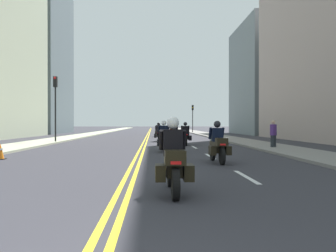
% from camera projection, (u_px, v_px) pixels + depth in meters
% --- Properties ---
extents(ground_plane, '(264.00, 264.00, 0.00)m').
position_uv_depth(ground_plane, '(148.00, 134.00, 49.29)').
color(ground_plane, '#302F36').
extents(sidewalk_left, '(2.83, 144.00, 0.12)m').
position_uv_depth(sidewalk_left, '(94.00, 134.00, 48.94)').
color(sidewalk_left, '#A4A78C').
rests_on(sidewalk_left, ground).
extents(sidewalk_right, '(2.83, 144.00, 0.12)m').
position_uv_depth(sidewalk_right, '(203.00, 133.00, 49.63)').
color(sidewalk_right, gray).
rests_on(sidewalk_right, ground).
extents(centreline_yellow_inner, '(0.12, 132.00, 0.01)m').
position_uv_depth(centreline_yellow_inner, '(148.00, 134.00, 49.28)').
color(centreline_yellow_inner, yellow).
rests_on(centreline_yellow_inner, ground).
extents(centreline_yellow_outer, '(0.12, 132.00, 0.01)m').
position_uv_depth(centreline_yellow_outer, '(149.00, 134.00, 49.29)').
color(centreline_yellow_outer, yellow).
rests_on(centreline_yellow_outer, ground).
extents(lane_dashes_white, '(0.14, 56.40, 0.01)m').
position_uv_depth(lane_dashes_white, '(182.00, 140.00, 30.45)').
color(lane_dashes_white, silver).
rests_on(lane_dashes_white, ground).
extents(building_left_2, '(6.30, 13.21, 22.21)m').
position_uv_depth(building_left_2, '(43.00, 60.00, 51.65)').
color(building_left_2, slate).
rests_on(building_left_2, ground).
extents(building_right_2, '(9.25, 14.05, 15.29)m').
position_uv_depth(building_right_2, '(272.00, 80.00, 48.35)').
color(building_right_2, gray).
rests_on(building_right_2, ground).
extents(motorcycle_0, '(0.76, 2.10, 1.61)m').
position_uv_depth(motorcycle_0, '(173.00, 163.00, 7.17)').
color(motorcycle_0, black).
rests_on(motorcycle_0, ground).
extents(motorcycle_1, '(0.78, 2.14, 1.57)m').
position_uv_depth(motorcycle_1, '(218.00, 145.00, 12.78)').
color(motorcycle_1, black).
rests_on(motorcycle_1, ground).
extents(motorcycle_2, '(0.78, 2.20, 1.64)m').
position_uv_depth(motorcycle_2, '(164.00, 139.00, 18.05)').
color(motorcycle_2, black).
rests_on(motorcycle_2, ground).
extents(motorcycle_3, '(0.77, 2.22, 1.58)m').
position_uv_depth(motorcycle_3, '(185.00, 135.00, 23.39)').
color(motorcycle_3, black).
rests_on(motorcycle_3, ground).
extents(motorcycle_4, '(0.76, 2.09, 1.57)m').
position_uv_depth(motorcycle_4, '(159.00, 134.00, 28.15)').
color(motorcycle_4, black).
rests_on(motorcycle_4, ground).
extents(motorcycle_5, '(0.78, 2.12, 1.60)m').
position_uv_depth(motorcycle_5, '(175.00, 132.00, 33.44)').
color(motorcycle_5, black).
rests_on(motorcycle_5, ground).
extents(motorcycle_6, '(0.78, 2.25, 1.57)m').
position_uv_depth(motorcycle_6, '(158.00, 131.00, 38.76)').
color(motorcycle_6, black).
rests_on(motorcycle_6, ground).
extents(motorcycle_7, '(0.77, 2.19, 1.57)m').
position_uv_depth(motorcycle_7, '(171.00, 130.00, 44.27)').
color(motorcycle_7, black).
rests_on(motorcycle_7, ground).
extents(traffic_cone_0, '(0.35, 0.35, 0.66)m').
position_uv_depth(traffic_cone_0, '(0.00, 151.00, 14.09)').
color(traffic_cone_0, black).
rests_on(traffic_cone_0, ground).
extents(traffic_light_near, '(0.28, 0.38, 5.05)m').
position_uv_depth(traffic_light_near, '(55.00, 97.00, 26.17)').
color(traffic_light_near, black).
rests_on(traffic_light_near, ground).
extents(traffic_light_far, '(0.28, 0.38, 4.35)m').
position_uv_depth(traffic_light_far, '(193.00, 114.00, 53.29)').
color(traffic_light_far, black).
rests_on(traffic_light_far, ground).
extents(pedestrian_0, '(0.47, 0.43, 1.65)m').
position_uv_depth(pedestrian_0, '(273.00, 134.00, 19.80)').
color(pedestrian_0, '#22272C').
rests_on(pedestrian_0, ground).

